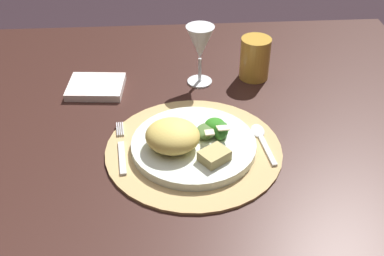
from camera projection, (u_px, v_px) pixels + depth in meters
name	position (u px, v px, depth m)	size (l,w,h in m)	color
dining_table	(176.00, 172.00, 1.10)	(1.29, 1.05, 0.71)	#361D18
placemat	(194.00, 150.00, 0.96)	(0.35, 0.35, 0.01)	tan
dinner_plate	(194.00, 145.00, 0.96)	(0.25, 0.25, 0.02)	silver
pasta_serving	(173.00, 136.00, 0.92)	(0.10, 0.11, 0.05)	#E1C45F
salad_greens	(214.00, 129.00, 0.97)	(0.07, 0.09, 0.03)	#2E7024
bread_piece	(214.00, 156.00, 0.90)	(0.05, 0.04, 0.02)	tan
fork	(122.00, 150.00, 0.95)	(0.03, 0.17, 0.00)	silver
spoon	(261.00, 137.00, 0.99)	(0.03, 0.14, 0.01)	silver
napkin	(96.00, 87.00, 1.15)	(0.13, 0.11, 0.02)	white
wine_glass	(200.00, 45.00, 1.12)	(0.07, 0.07, 0.15)	silver
amber_tumbler	(255.00, 58.00, 1.17)	(0.07, 0.07, 0.10)	gold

